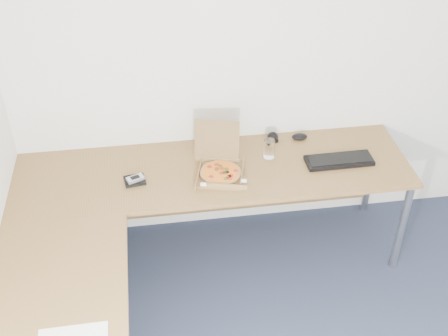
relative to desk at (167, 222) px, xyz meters
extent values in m
cube|color=olive|center=(0.32, 0.43, 0.01)|extent=(2.50, 0.70, 0.03)
cube|color=olive|center=(-0.58, -0.67, 0.01)|extent=(0.70, 1.50, 0.03)
cylinder|color=gray|center=(1.52, 0.73, -0.35)|extent=(0.05, 0.05, 0.70)
cube|color=olive|center=(0.36, 0.35, 0.03)|extent=(0.28, 0.28, 0.01)
cube|color=olive|center=(0.36, 0.51, 0.18)|extent=(0.28, 0.06, 0.28)
cylinder|color=#C88748|center=(0.36, 0.35, 0.05)|extent=(0.25, 0.25, 0.02)
cylinder|color=red|center=(0.36, 0.35, 0.06)|extent=(0.22, 0.22, 0.00)
cylinder|color=white|center=(0.70, 0.51, 0.09)|extent=(0.07, 0.07, 0.13)
cube|color=black|center=(1.13, 0.38, 0.04)|extent=(0.43, 0.16, 0.03)
ellipsoid|color=black|center=(0.95, 0.68, 0.05)|extent=(0.11, 0.08, 0.04)
cube|color=black|center=(-0.17, 0.36, 0.04)|extent=(0.14, 0.12, 0.02)
cube|color=#B2B5BA|center=(-0.17, 0.36, 0.06)|extent=(0.12, 0.09, 0.02)
ellipsoid|color=black|center=(0.76, 0.69, 0.06)|extent=(0.08, 0.08, 0.07)
camera|label=1|loc=(-0.04, -2.51, 2.23)|focal=46.75mm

